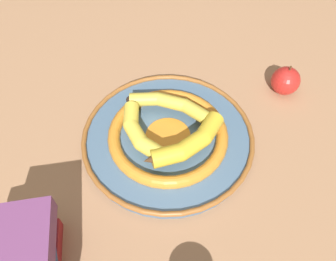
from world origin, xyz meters
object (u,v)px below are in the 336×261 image
(decorative_bowl, at_px, (168,136))
(banana_a, at_px, (189,144))
(banana_b, at_px, (172,105))
(banana_c, at_px, (138,131))
(apple, at_px, (285,81))

(decorative_bowl, height_order, banana_a, banana_a)
(banana_b, relative_size, banana_c, 1.07)
(banana_b, bearing_deg, banana_a, 125.48)
(banana_b, bearing_deg, decorative_bowl, 100.86)
(apple, bearing_deg, banana_c, 164.52)
(apple, bearing_deg, banana_a, 178.07)
(banana_a, height_order, banana_b, banana_a)
(decorative_bowl, distance_m, banana_c, 0.08)
(banana_b, bearing_deg, banana_c, 65.59)
(banana_c, height_order, apple, apple)
(decorative_bowl, distance_m, banana_b, 0.08)
(decorative_bowl, xyz_separation_m, banana_b, (0.05, 0.04, 0.04))
(banana_b, distance_m, apple, 0.31)
(decorative_bowl, bearing_deg, banana_a, -89.82)
(banana_c, bearing_deg, banana_a, 44.76)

